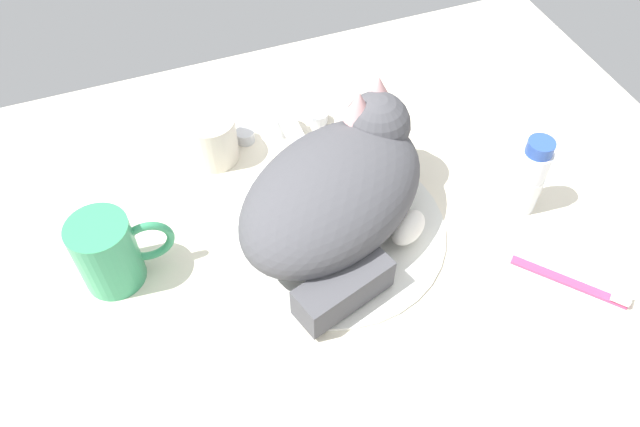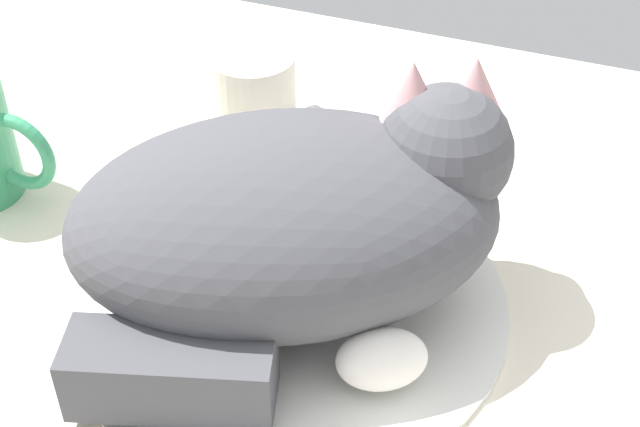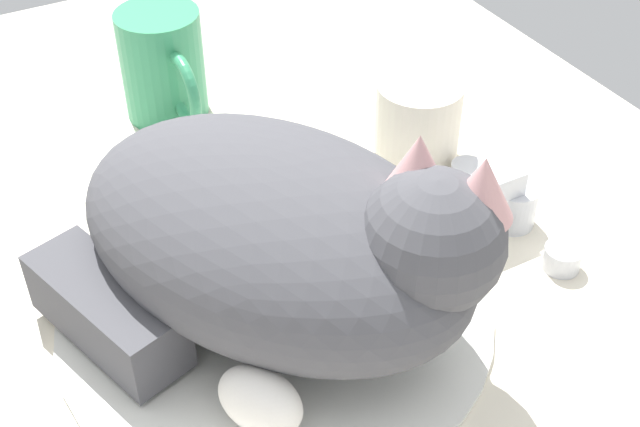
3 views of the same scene
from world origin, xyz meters
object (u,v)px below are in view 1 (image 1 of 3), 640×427
at_px(faucet, 285,125).
at_px(rinse_cup, 212,139).
at_px(coffee_mug, 110,252).
at_px(toothpaste_bottle, 529,178).
at_px(toothbrush, 576,283).
at_px(cat, 339,189).

height_order(faucet, rinse_cup, rinse_cup).
distance_m(coffee_mug, toothpaste_bottle, 0.54).
bearing_deg(toothbrush, faucet, 123.49).
bearing_deg(faucet, rinse_cup, -178.24).
distance_m(coffee_mug, rinse_cup, 0.23).
height_order(cat, coffee_mug, cat).
height_order(cat, toothbrush, cat).
bearing_deg(rinse_cup, toothbrush, -46.15).
bearing_deg(cat, faucet, 93.10).
relative_size(faucet, toothbrush, 1.23).
distance_m(cat, toothpaste_bottle, 0.25).
bearing_deg(coffee_mug, cat, -4.70).
bearing_deg(rinse_cup, toothpaste_bottle, -33.00).
bearing_deg(rinse_cup, cat, -56.93).
bearing_deg(rinse_cup, faucet, 1.76).
height_order(faucet, toothpaste_bottle, toothpaste_bottle).
height_order(toothpaste_bottle, toothbrush, toothpaste_bottle).
xyz_separation_m(cat, toothbrush, (0.24, -0.19, -0.07)).
bearing_deg(cat, rinse_cup, 123.07).
relative_size(coffee_mug, rinse_cup, 1.66).
distance_m(faucet, toothpaste_bottle, 0.35).
height_order(faucet, toothbrush, faucet).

